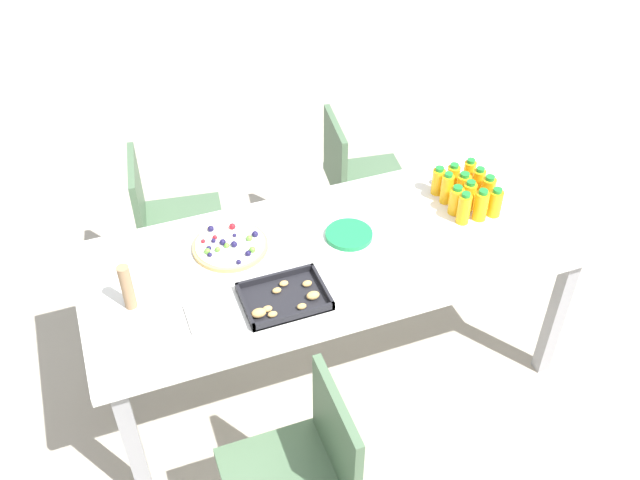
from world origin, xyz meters
TOP-DOWN VIEW (x-y plane):
  - ground_plane at (0.00, 0.00)m, footprint 12.00×12.00m
  - party_table at (0.00, 0.00)m, footprint 2.02×0.83m
  - chair_near_left at (-0.44, -0.78)m, footprint 0.45×0.45m
  - chair_far_right at (0.40, 0.74)m, footprint 0.40×0.40m
  - chair_near_right at (0.56, -0.78)m, footprint 0.45×0.45m
  - juice_bottle_0 at (-0.72, -0.19)m, footprint 0.05×0.05m
  - juice_bottle_1 at (-0.64, -0.20)m, footprint 0.06×0.06m
  - juice_bottle_2 at (-0.57, -0.20)m, footprint 0.06×0.06m
  - juice_bottle_3 at (-0.73, -0.12)m, footprint 0.05×0.05m
  - juice_bottle_4 at (-0.65, -0.11)m, footprint 0.06×0.06m
  - juice_bottle_5 at (-0.57, -0.12)m, footprint 0.05×0.05m
  - juice_bottle_6 at (-0.73, -0.04)m, footprint 0.06×0.06m
  - juice_bottle_7 at (-0.64, -0.05)m, footprint 0.06×0.06m
  - juice_bottle_8 at (-0.57, -0.04)m, footprint 0.06×0.06m
  - juice_bottle_9 at (-0.72, 0.03)m, footprint 0.06×0.06m
  - juice_bottle_10 at (-0.65, 0.03)m, footprint 0.06×0.06m
  - juice_bottle_11 at (-0.57, 0.03)m, footprint 0.06×0.06m
  - fruit_pizza at (0.39, -0.16)m, footprint 0.31×0.31m
  - snack_tray at (0.28, 0.21)m, footprint 0.32×0.23m
  - plate_stack at (-0.09, -0.05)m, footprint 0.20×0.20m
  - napkin_stack at (0.57, 0.18)m, footprint 0.15×0.15m
  - cardboard_tube at (0.82, 0.03)m, footprint 0.04×0.04m

SIDE VIEW (x-z plane):
  - ground_plane at x=0.00m, z-range 0.00..0.00m
  - chair_near_left at x=-0.44m, z-range 0.09..0.92m
  - chair_far_right at x=0.40m, z-range 0.09..0.92m
  - chair_near_right at x=0.56m, z-range 0.09..0.92m
  - party_table at x=0.00m, z-range 0.31..1.07m
  - napkin_stack at x=0.57m, z-range 0.76..0.77m
  - plate_stack at x=-0.09m, z-range 0.76..0.78m
  - snack_tray at x=0.28m, z-range 0.75..0.79m
  - fruit_pizza at x=0.39m, z-range 0.75..0.80m
  - juice_bottle_1 at x=-0.64m, z-range 0.75..0.89m
  - juice_bottle_9 at x=-0.72m, z-range 0.75..0.89m
  - juice_bottle_2 at x=-0.57m, z-range 0.75..0.89m
  - juice_bottle_8 at x=-0.57m, z-range 0.75..0.89m
  - juice_bottle_4 at x=-0.65m, z-range 0.75..0.89m
  - juice_bottle_7 at x=-0.64m, z-range 0.75..0.89m
  - juice_bottle_0 at x=-0.72m, z-range 0.75..0.89m
  - juice_bottle_3 at x=-0.73m, z-range 0.75..0.90m
  - juice_bottle_10 at x=-0.65m, z-range 0.75..0.90m
  - juice_bottle_5 at x=-0.57m, z-range 0.75..0.90m
  - juice_bottle_6 at x=-0.73m, z-range 0.75..0.90m
  - juice_bottle_11 at x=-0.57m, z-range 0.75..0.90m
  - cardboard_tube at x=0.82m, z-range 0.76..0.95m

